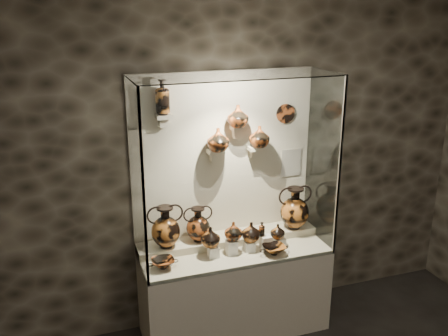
% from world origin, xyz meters
% --- Properties ---
extents(wall_back, '(5.00, 0.02, 3.20)m').
position_xyz_m(wall_back, '(0.00, 2.50, 1.60)').
color(wall_back, black).
rests_on(wall_back, ground).
extents(plinth, '(1.70, 0.60, 0.80)m').
position_xyz_m(plinth, '(0.00, 2.18, 0.40)').
color(plinth, beige).
rests_on(plinth, floor).
extents(front_tier, '(1.68, 0.58, 0.03)m').
position_xyz_m(front_tier, '(0.00, 2.18, 0.82)').
color(front_tier, '#C3B597').
rests_on(front_tier, plinth).
extents(rear_tier, '(1.70, 0.25, 0.10)m').
position_xyz_m(rear_tier, '(0.00, 2.35, 0.85)').
color(rear_tier, '#C3B597').
rests_on(rear_tier, plinth).
extents(back_panel, '(1.70, 0.03, 1.60)m').
position_xyz_m(back_panel, '(0.00, 2.50, 1.60)').
color(back_panel, beige).
rests_on(back_panel, plinth).
extents(glass_front, '(1.70, 0.01, 1.60)m').
position_xyz_m(glass_front, '(0.00, 1.88, 1.60)').
color(glass_front, white).
rests_on(glass_front, plinth).
extents(glass_left, '(0.01, 0.60, 1.60)m').
position_xyz_m(glass_left, '(-0.85, 2.18, 1.60)').
color(glass_left, white).
rests_on(glass_left, plinth).
extents(glass_right, '(0.01, 0.60, 1.60)m').
position_xyz_m(glass_right, '(0.85, 2.18, 1.60)').
color(glass_right, white).
rests_on(glass_right, plinth).
extents(glass_top, '(1.70, 0.60, 0.01)m').
position_xyz_m(glass_top, '(0.00, 2.18, 2.40)').
color(glass_top, white).
rests_on(glass_top, back_panel).
extents(frame_post_left, '(0.02, 0.02, 1.60)m').
position_xyz_m(frame_post_left, '(-0.84, 1.89, 1.60)').
color(frame_post_left, gray).
rests_on(frame_post_left, plinth).
extents(frame_post_right, '(0.02, 0.02, 1.60)m').
position_xyz_m(frame_post_right, '(0.84, 1.89, 1.60)').
color(frame_post_right, gray).
rests_on(frame_post_right, plinth).
extents(pedestal_a, '(0.09, 0.09, 0.10)m').
position_xyz_m(pedestal_a, '(-0.22, 2.13, 0.88)').
color(pedestal_a, white).
rests_on(pedestal_a, front_tier).
extents(pedestal_b, '(0.09, 0.09, 0.13)m').
position_xyz_m(pedestal_b, '(-0.05, 2.13, 0.90)').
color(pedestal_b, white).
rests_on(pedestal_b, front_tier).
extents(pedestal_c, '(0.09, 0.09, 0.09)m').
position_xyz_m(pedestal_c, '(0.12, 2.13, 0.88)').
color(pedestal_c, white).
rests_on(pedestal_c, front_tier).
extents(pedestal_d, '(0.09, 0.09, 0.12)m').
position_xyz_m(pedestal_d, '(0.28, 2.13, 0.89)').
color(pedestal_d, white).
rests_on(pedestal_d, front_tier).
extents(pedestal_e, '(0.09, 0.09, 0.08)m').
position_xyz_m(pedestal_e, '(0.42, 2.13, 0.87)').
color(pedestal_e, white).
rests_on(pedestal_e, front_tier).
extents(bracket_ul, '(0.14, 0.12, 0.04)m').
position_xyz_m(bracket_ul, '(-0.55, 2.42, 2.05)').
color(bracket_ul, beige).
rests_on(bracket_ul, back_panel).
extents(bracket_ca, '(0.14, 0.12, 0.04)m').
position_xyz_m(bracket_ca, '(-0.10, 2.42, 1.70)').
color(bracket_ca, beige).
rests_on(bracket_ca, back_panel).
extents(bracket_cb, '(0.10, 0.12, 0.04)m').
position_xyz_m(bracket_cb, '(0.10, 2.42, 1.90)').
color(bracket_cb, beige).
rests_on(bracket_cb, back_panel).
extents(bracket_cc, '(0.14, 0.12, 0.04)m').
position_xyz_m(bracket_cc, '(0.28, 2.42, 1.70)').
color(bracket_cc, beige).
rests_on(bracket_cc, back_panel).
extents(amphora_left, '(0.32, 0.32, 0.38)m').
position_xyz_m(amphora_left, '(-0.60, 2.32, 1.09)').
color(amphora_left, '#AB5D20').
rests_on(amphora_left, rear_tier).
extents(amphora_mid, '(0.27, 0.27, 0.32)m').
position_xyz_m(amphora_mid, '(-0.29, 2.34, 1.06)').
color(amphora_mid, '#97441A').
rests_on(amphora_mid, rear_tier).
extents(amphora_right, '(0.41, 0.41, 0.41)m').
position_xyz_m(amphora_right, '(0.65, 2.31, 1.10)').
color(amphora_right, '#AB5D20').
rests_on(amphora_right, rear_tier).
extents(jug_a, '(0.22, 0.22, 0.18)m').
position_xyz_m(jug_a, '(-0.24, 2.15, 1.02)').
color(jug_a, '#AB5D20').
rests_on(jug_a, pedestal_a).
extents(jug_b, '(0.20, 0.20, 0.17)m').
position_xyz_m(jug_b, '(-0.03, 2.14, 1.04)').
color(jug_b, '#97441A').
rests_on(jug_b, pedestal_b).
extents(jug_c, '(0.17, 0.17, 0.18)m').
position_xyz_m(jug_c, '(0.14, 2.14, 1.01)').
color(jug_c, '#AB5D20').
rests_on(jug_c, pedestal_c).
extents(jug_e, '(0.15, 0.15, 0.14)m').
position_xyz_m(jug_e, '(0.39, 2.13, 0.98)').
color(jug_e, '#AB5D20').
rests_on(jug_e, pedestal_e).
extents(lekythos_small, '(0.08, 0.08, 0.15)m').
position_xyz_m(lekythos_small, '(0.24, 2.15, 1.03)').
color(lekythos_small, '#97441A').
rests_on(lekythos_small, pedestal_d).
extents(kylix_left, '(0.30, 0.28, 0.10)m').
position_xyz_m(kylix_left, '(-0.68, 2.08, 0.88)').
color(kylix_left, '#97441A').
rests_on(kylix_left, front_tier).
extents(kylix_right, '(0.29, 0.26, 0.10)m').
position_xyz_m(kylix_right, '(0.30, 2.00, 0.88)').
color(kylix_right, '#AB5D20').
rests_on(kylix_right, front_tier).
extents(lekythos_tall, '(0.13, 0.13, 0.33)m').
position_xyz_m(lekythos_tall, '(-0.56, 2.40, 2.23)').
color(lekythos_tall, '#AB5D20').
rests_on(lekythos_tall, bracket_ul).
extents(ovoid_vase_a, '(0.23, 0.23, 0.21)m').
position_xyz_m(ovoid_vase_a, '(-0.09, 2.37, 1.82)').
color(ovoid_vase_a, '#97441A').
rests_on(ovoid_vase_a, bracket_ca).
extents(ovoid_vase_b, '(0.24, 0.24, 0.20)m').
position_xyz_m(ovoid_vase_b, '(0.09, 2.38, 2.02)').
color(ovoid_vase_b, '#97441A').
rests_on(ovoid_vase_b, bracket_cb).
extents(ovoid_vase_c, '(0.23, 0.23, 0.19)m').
position_xyz_m(ovoid_vase_c, '(0.30, 2.38, 1.81)').
color(ovoid_vase_c, '#97441A').
rests_on(ovoid_vase_c, bracket_cc).
extents(wall_plate, '(0.18, 0.02, 0.18)m').
position_xyz_m(wall_plate, '(0.59, 2.47, 1.98)').
color(wall_plate, '#97441D').
rests_on(wall_plate, back_panel).
extents(info_placard, '(0.20, 0.01, 0.27)m').
position_xyz_m(info_placard, '(0.68, 2.47, 1.50)').
color(info_placard, beige).
rests_on(info_placard, back_panel).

